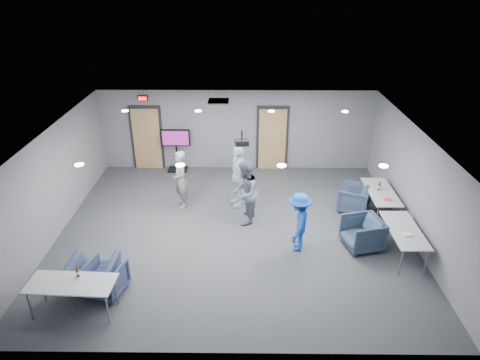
{
  "coord_description": "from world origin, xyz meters",
  "views": [
    {
      "loc": [
        0.26,
        -9.47,
        6.14
      ],
      "look_at": [
        0.16,
        0.57,
        1.2
      ],
      "focal_mm": 32.0,
      "sensor_mm": 36.0,
      "label": 1
    }
  ],
  "objects_px": {
    "chair_front_b": "(94,273)",
    "bottle_right": "(379,187)",
    "table_right_a": "(381,193)",
    "table_front_left": "(71,285)",
    "person_c": "(238,176)",
    "chair_front_a": "(105,278)",
    "projector": "(242,142)",
    "person_b": "(245,193)",
    "table_right_b": "(404,231)",
    "chair_right_b": "(362,233)",
    "tv_stand": "(176,148)",
    "person_a": "(180,180)",
    "person_d": "(299,222)",
    "chair_right_a": "(354,199)",
    "bottle_front": "(78,272)"
  },
  "relations": [
    {
      "from": "chair_right_b",
      "to": "tv_stand",
      "type": "bearing_deg",
      "value": -144.58
    },
    {
      "from": "table_right_a",
      "to": "table_front_left",
      "type": "height_order",
      "value": "same"
    },
    {
      "from": "person_c",
      "to": "projector",
      "type": "bearing_deg",
      "value": -12.02
    },
    {
      "from": "bottle_right",
      "to": "tv_stand",
      "type": "height_order",
      "value": "tv_stand"
    },
    {
      "from": "person_b",
      "to": "table_right_a",
      "type": "distance_m",
      "value": 3.74
    },
    {
      "from": "person_c",
      "to": "projector",
      "type": "height_order",
      "value": "projector"
    },
    {
      "from": "chair_right_b",
      "to": "tv_stand",
      "type": "height_order",
      "value": "tv_stand"
    },
    {
      "from": "person_b",
      "to": "table_front_left",
      "type": "height_order",
      "value": "person_b"
    },
    {
      "from": "chair_right_a",
      "to": "table_right_a",
      "type": "xyz_separation_m",
      "value": [
        0.65,
        -0.23,
        0.3
      ]
    },
    {
      "from": "chair_front_b",
      "to": "bottle_right",
      "type": "relative_size",
      "value": 3.5
    },
    {
      "from": "person_d",
      "to": "chair_right_b",
      "type": "height_order",
      "value": "person_d"
    },
    {
      "from": "chair_right_a",
      "to": "bottle_right",
      "type": "bearing_deg",
      "value": 99.49
    },
    {
      "from": "person_a",
      "to": "chair_right_b",
      "type": "relative_size",
      "value": 1.94
    },
    {
      "from": "chair_right_a",
      "to": "chair_right_b",
      "type": "distance_m",
      "value": 1.8
    },
    {
      "from": "chair_front_b",
      "to": "table_right_b",
      "type": "xyz_separation_m",
      "value": [
        6.94,
        1.16,
        0.36
      ]
    },
    {
      "from": "person_b",
      "to": "person_d",
      "type": "relative_size",
      "value": 1.18
    },
    {
      "from": "tv_stand",
      "to": "person_b",
      "type": "bearing_deg",
      "value": -55.33
    },
    {
      "from": "table_right_a",
      "to": "table_right_b",
      "type": "relative_size",
      "value": 1.01
    },
    {
      "from": "chair_front_b",
      "to": "table_front_left",
      "type": "distance_m",
      "value": 0.89
    },
    {
      "from": "table_right_b",
      "to": "table_right_a",
      "type": "bearing_deg",
      "value": 0.0
    },
    {
      "from": "table_right_b",
      "to": "bottle_front",
      "type": "bearing_deg",
      "value": 104.24
    },
    {
      "from": "person_d",
      "to": "bottle_right",
      "type": "distance_m",
      "value": 2.94
    },
    {
      "from": "chair_right_a",
      "to": "chair_front_b",
      "type": "distance_m",
      "value": 7.1
    },
    {
      "from": "table_right_a",
      "to": "projector",
      "type": "xyz_separation_m",
      "value": [
        -3.8,
        -0.67,
        1.72
      ]
    },
    {
      "from": "table_right_a",
      "to": "projector",
      "type": "bearing_deg",
      "value": 99.97
    },
    {
      "from": "table_right_a",
      "to": "projector",
      "type": "relative_size",
      "value": 4.72
    },
    {
      "from": "chair_front_a",
      "to": "table_right_b",
      "type": "xyz_separation_m",
      "value": [
        6.63,
        1.36,
        0.33
      ]
    },
    {
      "from": "person_d",
      "to": "chair_front_a",
      "type": "relative_size",
      "value": 1.94
    },
    {
      "from": "person_c",
      "to": "person_d",
      "type": "relative_size",
      "value": 1.21
    },
    {
      "from": "person_b",
      "to": "chair_front_a",
      "type": "height_order",
      "value": "person_b"
    },
    {
      "from": "table_front_left",
      "to": "table_right_a",
      "type": "bearing_deg",
      "value": 31.31
    },
    {
      "from": "bottle_front",
      "to": "table_right_b",
      "type": "bearing_deg",
      "value": 14.24
    },
    {
      "from": "person_c",
      "to": "chair_right_b",
      "type": "height_order",
      "value": "person_c"
    },
    {
      "from": "person_c",
      "to": "table_right_a",
      "type": "relative_size",
      "value": 1.08
    },
    {
      "from": "table_front_left",
      "to": "tv_stand",
      "type": "distance_m",
      "value": 6.83
    },
    {
      "from": "chair_front_b",
      "to": "bottle_right",
      "type": "bearing_deg",
      "value": -154.32
    },
    {
      "from": "bottle_right",
      "to": "chair_front_b",
      "type": "bearing_deg",
      "value": -155.55
    },
    {
      "from": "person_d",
      "to": "table_right_b",
      "type": "xyz_separation_m",
      "value": [
        2.43,
        -0.25,
        -0.07
      ]
    },
    {
      "from": "chair_right_b",
      "to": "projector",
      "type": "xyz_separation_m",
      "value": [
        -2.94,
        0.89,
        2.01
      ]
    },
    {
      "from": "tv_stand",
      "to": "person_d",
      "type": "bearing_deg",
      "value": -51.8
    },
    {
      "from": "person_b",
      "to": "chair_right_b",
      "type": "distance_m",
      "value": 3.12
    },
    {
      "from": "chair_right_b",
      "to": "table_right_b",
      "type": "height_order",
      "value": "chair_right_b"
    },
    {
      "from": "person_a",
      "to": "table_front_left",
      "type": "xyz_separation_m",
      "value": [
        -1.54,
        -4.3,
        -0.16
      ]
    },
    {
      "from": "chair_front_a",
      "to": "projector",
      "type": "relative_size",
      "value": 2.17
    },
    {
      "from": "chair_front_b",
      "to": "tv_stand",
      "type": "height_order",
      "value": "tv_stand"
    },
    {
      "from": "table_front_left",
      "to": "chair_right_b",
      "type": "bearing_deg",
      "value": 22.96
    },
    {
      "from": "table_right_b",
      "to": "bottle_front",
      "type": "xyz_separation_m",
      "value": [
        -6.99,
        -1.77,
        0.15
      ]
    },
    {
      "from": "chair_right_b",
      "to": "projector",
      "type": "bearing_deg",
      "value": -120.67
    },
    {
      "from": "chair_right_b",
      "to": "table_right_b",
      "type": "xyz_separation_m",
      "value": [
        0.85,
        -0.34,
        0.29
      ]
    },
    {
      "from": "person_b",
      "to": "bottle_front",
      "type": "relative_size",
      "value": 6.64
    }
  ]
}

